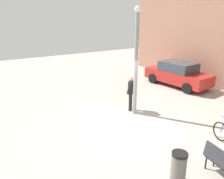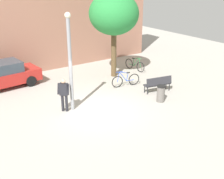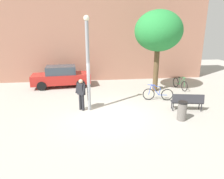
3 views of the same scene
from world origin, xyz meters
name	(u,v)px [view 1 (image 1 of 3)]	position (x,y,z in m)	size (l,w,h in m)	color
ground_plane	(133,125)	(0.00, 0.00, 0.00)	(36.00, 36.00, 0.00)	#A8A399
lamppost	(136,59)	(-0.97, 0.81, 2.57)	(0.28, 0.28, 4.74)	gray
person_by_lamppost	(131,91)	(-1.37, 0.86, 0.97)	(0.58, 0.58, 1.67)	#232328
parked_car_red	(178,74)	(-2.95, 5.78, 0.77)	(4.34, 2.11, 1.55)	#AD231E
trash_bin	(179,167)	(3.29, -0.97, 0.46)	(0.43, 0.43, 0.91)	#66605B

